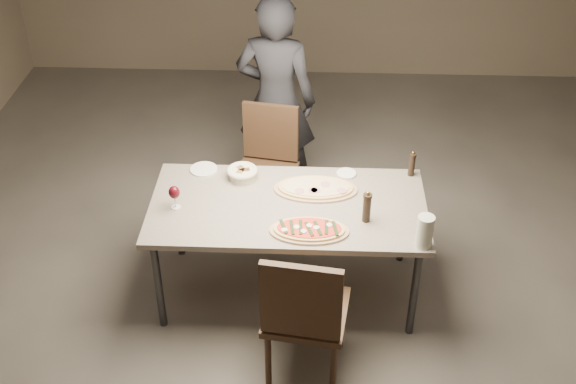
{
  "coord_description": "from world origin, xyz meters",
  "views": [
    {
      "loc": [
        0.16,
        -3.77,
        3.53
      ],
      "look_at": [
        0.0,
        0.0,
        0.85
      ],
      "focal_mm": 45.0,
      "sensor_mm": 36.0,
      "label": 1
    }
  ],
  "objects_px": {
    "zucchini_pizza": "(309,230)",
    "ham_pizza": "(316,188)",
    "chair_far": "(268,160)",
    "diner": "(276,101)",
    "carafe": "(425,231)",
    "pepper_mill_left": "(412,164)",
    "dining_table": "(288,212)",
    "chair_near": "(304,311)",
    "bread_basket": "(242,172)"
  },
  "relations": [
    {
      "from": "ham_pizza",
      "to": "chair_near",
      "type": "height_order",
      "value": "chair_near"
    },
    {
      "from": "diner",
      "to": "ham_pizza",
      "type": "bearing_deg",
      "value": 117.6
    },
    {
      "from": "chair_near",
      "to": "carafe",
      "type": "bearing_deg",
      "value": 37.74
    },
    {
      "from": "dining_table",
      "to": "pepper_mill_left",
      "type": "xyz_separation_m",
      "value": [
        0.83,
        0.38,
        0.15
      ]
    },
    {
      "from": "ham_pizza",
      "to": "pepper_mill_left",
      "type": "bearing_deg",
      "value": 33.09
    },
    {
      "from": "zucchini_pizza",
      "to": "chair_far",
      "type": "height_order",
      "value": "chair_far"
    },
    {
      "from": "pepper_mill_left",
      "to": "diner",
      "type": "height_order",
      "value": "diner"
    },
    {
      "from": "pepper_mill_left",
      "to": "carafe",
      "type": "bearing_deg",
      "value": -90.0
    },
    {
      "from": "bread_basket",
      "to": "chair_far",
      "type": "relative_size",
      "value": 0.22
    },
    {
      "from": "ham_pizza",
      "to": "chair_far",
      "type": "xyz_separation_m",
      "value": [
        -0.37,
        0.7,
        -0.23
      ]
    },
    {
      "from": "bread_basket",
      "to": "carafe",
      "type": "relative_size",
      "value": 0.99
    },
    {
      "from": "dining_table",
      "to": "chair_far",
      "type": "bearing_deg",
      "value": 102.47
    },
    {
      "from": "pepper_mill_left",
      "to": "chair_far",
      "type": "relative_size",
      "value": 0.2
    },
    {
      "from": "ham_pizza",
      "to": "chair_far",
      "type": "height_order",
      "value": "chair_far"
    },
    {
      "from": "carafe",
      "to": "chair_far",
      "type": "relative_size",
      "value": 0.23
    },
    {
      "from": "ham_pizza",
      "to": "pepper_mill_left",
      "type": "xyz_separation_m",
      "value": [
        0.65,
        0.21,
        0.07
      ]
    },
    {
      "from": "carafe",
      "to": "diner",
      "type": "bearing_deg",
      "value": 121.57
    },
    {
      "from": "ham_pizza",
      "to": "pepper_mill_left",
      "type": "relative_size",
      "value": 2.93
    },
    {
      "from": "zucchini_pizza",
      "to": "carafe",
      "type": "bearing_deg",
      "value": -28.81
    },
    {
      "from": "chair_near",
      "to": "chair_far",
      "type": "relative_size",
      "value": 1.07
    },
    {
      "from": "pepper_mill_left",
      "to": "chair_far",
      "type": "xyz_separation_m",
      "value": [
        -1.02,
        0.49,
        -0.31
      ]
    },
    {
      "from": "dining_table",
      "to": "ham_pizza",
      "type": "height_order",
      "value": "ham_pizza"
    },
    {
      "from": "dining_table",
      "to": "chair_near",
      "type": "distance_m",
      "value": 0.8
    },
    {
      "from": "diner",
      "to": "carafe",
      "type": "bearing_deg",
      "value": 131.94
    },
    {
      "from": "carafe",
      "to": "chair_far",
      "type": "bearing_deg",
      "value": 129.26
    },
    {
      "from": "pepper_mill_left",
      "to": "carafe",
      "type": "relative_size",
      "value": 0.89
    },
    {
      "from": "chair_near",
      "to": "chair_far",
      "type": "bearing_deg",
      "value": 108.88
    },
    {
      "from": "ham_pizza",
      "to": "carafe",
      "type": "height_order",
      "value": "carafe"
    },
    {
      "from": "ham_pizza",
      "to": "chair_near",
      "type": "relative_size",
      "value": 0.55
    },
    {
      "from": "bread_basket",
      "to": "carafe",
      "type": "height_order",
      "value": "carafe"
    },
    {
      "from": "zucchini_pizza",
      "to": "ham_pizza",
      "type": "relative_size",
      "value": 0.88
    },
    {
      "from": "carafe",
      "to": "diner",
      "type": "relative_size",
      "value": 0.12
    },
    {
      "from": "dining_table",
      "to": "chair_far",
      "type": "xyz_separation_m",
      "value": [
        -0.19,
        0.87,
        -0.16
      ]
    },
    {
      "from": "zucchini_pizza",
      "to": "chair_far",
      "type": "xyz_separation_m",
      "value": [
        -0.33,
        1.15,
        -0.24
      ]
    },
    {
      "from": "chair_far",
      "to": "carafe",
      "type": "bearing_deg",
      "value": 138.87
    },
    {
      "from": "zucchini_pizza",
      "to": "ham_pizza",
      "type": "distance_m",
      "value": 0.45
    },
    {
      "from": "bread_basket",
      "to": "diner",
      "type": "relative_size",
      "value": 0.12
    },
    {
      "from": "pepper_mill_left",
      "to": "chair_far",
      "type": "bearing_deg",
      "value": 154.34
    },
    {
      "from": "chair_near",
      "to": "zucchini_pizza",
      "type": "bearing_deg",
      "value": 96.05
    },
    {
      "from": "zucchini_pizza",
      "to": "diner",
      "type": "relative_size",
      "value": 0.29
    },
    {
      "from": "ham_pizza",
      "to": "diner",
      "type": "bearing_deg",
      "value": 122.36
    },
    {
      "from": "chair_near",
      "to": "ham_pizza",
      "type": "bearing_deg",
      "value": 94.85
    },
    {
      "from": "ham_pizza",
      "to": "bread_basket",
      "type": "bearing_deg",
      "value": -178.91
    },
    {
      "from": "ham_pizza",
      "to": "chair_far",
      "type": "bearing_deg",
      "value": 132.92
    },
    {
      "from": "diner",
      "to": "zucchini_pizza",
      "type": "bearing_deg",
      "value": 111.27
    },
    {
      "from": "bread_basket",
      "to": "pepper_mill_left",
      "type": "height_order",
      "value": "pepper_mill_left"
    },
    {
      "from": "chair_far",
      "to": "ham_pizza",
      "type": "bearing_deg",
      "value": 127.39
    },
    {
      "from": "chair_far",
      "to": "diner",
      "type": "relative_size",
      "value": 0.55
    },
    {
      "from": "carafe",
      "to": "chair_near",
      "type": "xyz_separation_m",
      "value": [
        -0.7,
        -0.4,
        -0.29
      ]
    },
    {
      "from": "diner",
      "to": "chair_far",
      "type": "bearing_deg",
      "value": 92.01
    }
  ]
}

